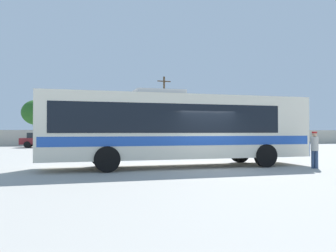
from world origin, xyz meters
name	(u,v)px	position (x,y,z in m)	size (l,w,h in m)	color
ground_plane	(164,154)	(0.00, 10.00, 0.00)	(300.00, 300.00, 0.00)	#A3A099
perimeter_wall	(137,138)	(0.00, 26.30, 0.88)	(80.00, 0.30, 1.77)	#B2AD9E
coach_bus_cream_blue	(175,126)	(-1.20, 1.18, 1.86)	(12.39, 3.45, 3.48)	silver
attendant_by_bus_door	(315,147)	(4.66, -0.66, 0.92)	(0.45, 0.45, 1.61)	#33476B
parked_car_leftmost_maroon	(41,140)	(-10.16, 22.41, 0.78)	(4.14, 2.11, 1.48)	maroon
parked_car_second_black	(96,139)	(-4.75, 21.77, 0.81)	(4.49, 2.01, 1.53)	black
parked_car_third_white	(151,139)	(0.98, 22.21, 0.79)	(4.63, 2.22, 1.49)	silver
utility_pole_near	(164,109)	(3.81, 29.19, 4.52)	(1.79, 0.42, 8.67)	#4C3823
roadside_tree_left	(37,113)	(-11.99, 31.05, 3.95)	(3.70, 3.70, 5.54)	brown
roadside_tree_midleft	(119,109)	(-1.88, 29.40, 4.45)	(3.78, 3.78, 6.08)	brown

